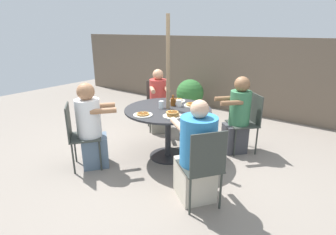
% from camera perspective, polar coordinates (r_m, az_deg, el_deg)
% --- Properties ---
extents(ground_plane, '(12.00, 12.00, 0.00)m').
position_cam_1_polar(ground_plane, '(3.99, 0.00, -8.37)').
color(ground_plane, gray).
extents(back_fence, '(10.00, 0.06, 1.66)m').
position_cam_1_polar(back_fence, '(6.06, 15.62, 8.69)').
color(back_fence, brown).
rests_on(back_fence, ground).
extents(patio_table, '(1.23, 1.23, 0.75)m').
position_cam_1_polar(patio_table, '(3.74, 0.00, 0.18)').
color(patio_table, '#28282B').
rests_on(patio_table, ground).
extents(umbrella_pole, '(0.05, 0.05, 2.00)m').
position_cam_1_polar(umbrella_pole, '(3.64, 0.00, 5.79)').
color(umbrella_pole, '#846B4C').
rests_on(umbrella_pole, ground).
extents(patio_chair_north, '(0.56, 0.56, 0.90)m').
position_cam_1_polar(patio_chair_north, '(2.73, 7.68, -10.03)').
color(patio_chair_north, '#333833').
rests_on(patio_chair_north, ground).
extents(diner_north, '(0.64, 0.61, 1.15)m').
position_cam_1_polar(diner_north, '(2.86, 6.26, -8.35)').
color(diner_north, beige).
rests_on(diner_north, ground).
extents(patio_chair_east, '(0.57, 0.57, 0.90)m').
position_cam_1_polar(patio_chair_east, '(4.16, 16.98, -0.37)').
color(patio_chair_east, '#333833').
rests_on(patio_chair_east, ground).
extents(diner_east, '(0.55, 0.55, 1.17)m').
position_cam_1_polar(diner_east, '(4.08, 14.91, 0.03)').
color(diner_east, '#3D3D42').
rests_on(diner_east, ground).
extents(patio_chair_south, '(0.57, 0.57, 0.90)m').
position_cam_1_polar(patio_chair_south, '(4.94, -2.33, 3.44)').
color(patio_chair_south, '#333833').
rests_on(patio_chair_south, ground).
extents(diner_south, '(0.56, 0.55, 1.15)m').
position_cam_1_polar(diner_south, '(4.78, -2.08, 3.14)').
color(diner_south, gray).
rests_on(diner_south, ground).
extents(patio_chair_west, '(0.57, 0.57, 0.90)m').
position_cam_1_polar(patio_chair_west, '(3.68, -18.91, -3.08)').
color(patio_chair_west, '#333833').
rests_on(patio_chair_west, ground).
extents(diner_west, '(0.55, 0.57, 1.17)m').
position_cam_1_polar(diner_west, '(3.66, -16.34, -2.35)').
color(diner_west, slate).
rests_on(diner_west, ground).
extents(pancake_plate_a, '(0.25, 0.25, 0.08)m').
position_cam_1_polar(pancake_plate_a, '(3.36, 1.01, 0.64)').
color(pancake_plate_a, silver).
rests_on(pancake_plate_a, patio_table).
extents(pancake_plate_b, '(0.25, 0.25, 0.05)m').
position_cam_1_polar(pancake_plate_b, '(4.08, 2.07, 3.73)').
color(pancake_plate_b, silver).
rests_on(pancake_plate_b, patio_table).
extents(pancake_plate_c, '(0.25, 0.25, 0.04)m').
position_cam_1_polar(pancake_plate_c, '(3.42, -5.47, 0.66)').
color(pancake_plate_c, silver).
rests_on(pancake_plate_c, patio_table).
extents(pancake_plate_d, '(0.25, 0.25, 0.05)m').
position_cam_1_polar(pancake_plate_d, '(3.85, 5.39, 2.76)').
color(pancake_plate_d, silver).
rests_on(pancake_plate_d, patio_table).
extents(syrup_bottle, '(0.10, 0.08, 0.16)m').
position_cam_1_polar(syrup_bottle, '(3.83, 1.09, 3.47)').
color(syrup_bottle, brown).
rests_on(syrup_bottle, patio_table).
extents(coffee_cup, '(0.08, 0.08, 0.10)m').
position_cam_1_polar(coffee_cup, '(3.81, 2.38, 3.15)').
color(coffee_cup, white).
rests_on(coffee_cup, patio_table).
extents(drinking_glass_a, '(0.07, 0.07, 0.10)m').
position_cam_1_polar(drinking_glass_a, '(3.72, -1.47, 2.83)').
color(drinking_glass_a, silver).
rests_on(drinking_glass_a, patio_table).
extents(potted_shrub, '(0.61, 0.61, 0.75)m').
position_cam_1_polar(potted_shrub, '(5.95, 4.80, 4.98)').
color(potted_shrub, '#3D3D3F').
rests_on(potted_shrub, ground).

